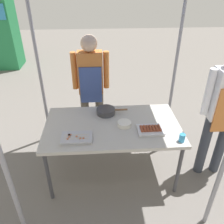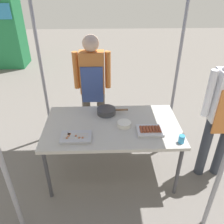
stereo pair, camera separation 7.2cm
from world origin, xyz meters
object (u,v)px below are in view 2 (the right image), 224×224
tray_grilled_sausages (150,130)px  tray_meat_skewers (76,137)px  drink_cup_near_edge (182,139)px  condiment_bowl (124,124)px  cooking_wok (107,111)px  vendor_woman (93,82)px  neighbor_stall_left (6,32)px  stall_table (112,129)px

tray_grilled_sausages → tray_meat_skewers: tray_grilled_sausages is taller
drink_cup_near_edge → condiment_bowl: bearing=150.7°
cooking_wok → drink_cup_near_edge: (0.78, -0.62, 0.01)m
drink_cup_near_edge → vendor_woman: bearing=130.9°
vendor_woman → neighbor_stall_left: 4.23m
stall_table → cooking_wok: 0.28m
tray_meat_skewers → vendor_woman: 1.04m
stall_table → cooking_wok: cooking_wok is taller
tray_grilled_sausages → tray_meat_skewers: 0.84m
tray_grilled_sausages → vendor_woman: size_ratio=0.18×
stall_table → tray_meat_skewers: tray_meat_skewers is taller
drink_cup_near_edge → neighbor_stall_left: size_ratio=0.05×
drink_cup_near_edge → cooking_wok: bearing=141.8°
tray_grilled_sausages → condiment_bowl: (-0.29, 0.13, 0.01)m
tray_meat_skewers → tray_grilled_sausages: bearing=6.1°
cooking_wok → vendor_woman: size_ratio=0.24×
tray_meat_skewers → drink_cup_near_edge: size_ratio=3.65×
cooking_wok → drink_cup_near_edge: drink_cup_near_edge is taller
cooking_wok → vendor_woman: (-0.19, 0.50, 0.17)m
stall_table → condiment_bowl: condiment_bowl is taller
tray_grilled_sausages → drink_cup_near_edge: bearing=-34.3°
cooking_wok → vendor_woman: vendor_woman is taller
tray_meat_skewers → drink_cup_near_edge: (1.13, -0.11, 0.03)m
drink_cup_near_edge → neighbor_stall_left: neighbor_stall_left is taller
cooking_wok → neighbor_stall_left: (-2.64, 3.95, 0.14)m
stall_table → drink_cup_near_edge: drink_cup_near_edge is taller
tray_meat_skewers → cooking_wok: (0.34, 0.50, 0.02)m
condiment_bowl → drink_cup_near_edge: (0.58, -0.33, 0.02)m
condiment_bowl → drink_cup_near_edge: drink_cup_near_edge is taller
cooking_wok → stall_table: bearing=-76.6°
condiment_bowl → tray_meat_skewers: bearing=-158.5°
tray_meat_skewers → neighbor_stall_left: neighbor_stall_left is taller
vendor_woman → condiment_bowl: bearing=116.2°
tray_grilled_sausages → cooking_wok: (-0.49, 0.42, 0.02)m
stall_table → drink_cup_near_edge: (0.72, -0.35, 0.10)m
stall_table → tray_grilled_sausages: (0.43, -0.15, 0.07)m
vendor_woman → stall_table: bearing=108.2°
tray_grilled_sausages → drink_cup_near_edge: (0.30, -0.20, 0.02)m
vendor_woman → drink_cup_near_edge: bearing=130.9°
condiment_bowl → drink_cup_near_edge: size_ratio=1.75×
stall_table → neighbor_stall_left: 5.01m
condiment_bowl → neighbor_stall_left: (-2.84, 4.24, 0.15)m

